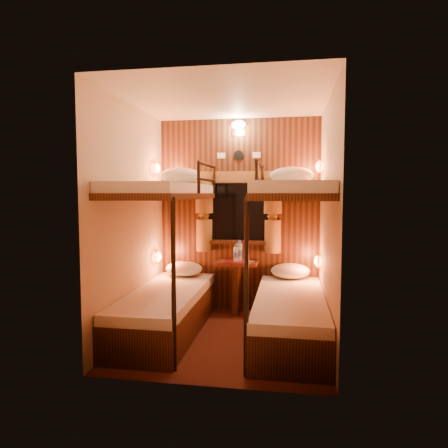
% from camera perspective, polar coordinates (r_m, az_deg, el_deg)
% --- Properties ---
extents(floor, '(2.10, 2.10, 0.00)m').
position_cam_1_polar(floor, '(4.26, 0.24, -15.91)').
color(floor, '#3C1B10').
rests_on(floor, ground).
extents(ceiling, '(2.10, 2.10, 0.00)m').
position_cam_1_polar(ceiling, '(4.10, 0.25, 17.39)').
color(ceiling, silver).
rests_on(ceiling, wall_back).
extents(wall_back, '(2.40, 0.00, 2.40)m').
position_cam_1_polar(wall_back, '(5.04, 2.13, 1.23)').
color(wall_back, '#C6B293').
rests_on(wall_back, floor).
extents(wall_front, '(2.40, 0.00, 2.40)m').
position_cam_1_polar(wall_front, '(2.98, -2.97, -0.99)').
color(wall_front, '#C6B293').
rests_on(wall_front, floor).
extents(wall_left, '(0.00, 2.40, 2.40)m').
position_cam_1_polar(wall_left, '(4.28, -13.10, 0.55)').
color(wall_left, '#C6B293').
rests_on(wall_left, floor).
extents(wall_right, '(0.00, 2.40, 2.40)m').
position_cam_1_polar(wall_right, '(3.97, 14.64, 0.23)').
color(wall_right, '#C6B293').
rests_on(wall_right, floor).
extents(back_panel, '(2.00, 0.03, 2.40)m').
position_cam_1_polar(back_panel, '(5.03, 2.11, 1.23)').
color(back_panel, black).
rests_on(back_panel, floor).
extents(bunk_left, '(0.72, 1.90, 1.82)m').
position_cam_1_polar(bunk_left, '(4.31, -8.23, -7.96)').
color(bunk_left, black).
rests_on(bunk_left, floor).
extents(bunk_right, '(0.72, 1.90, 1.82)m').
position_cam_1_polar(bunk_right, '(4.12, 9.43, -8.57)').
color(bunk_right, black).
rests_on(bunk_right, floor).
extents(window, '(1.00, 0.12, 0.79)m').
position_cam_1_polar(window, '(5.00, 2.07, 0.99)').
color(window, black).
rests_on(window, back_panel).
extents(curtains, '(1.10, 0.22, 1.00)m').
position_cam_1_polar(curtains, '(4.96, 2.02, 1.92)').
color(curtains, olive).
rests_on(curtains, back_panel).
extents(back_fixtures, '(0.54, 0.09, 0.48)m').
position_cam_1_polar(back_fixtures, '(5.04, 2.09, 13.15)').
color(back_fixtures, black).
rests_on(back_fixtures, back_panel).
extents(reading_lamps, '(2.00, 0.20, 1.25)m').
position_cam_1_polar(reading_lamps, '(4.69, 1.60, 1.49)').
color(reading_lamps, '#FF6126').
rests_on(reading_lamps, wall_left).
extents(table, '(0.50, 0.34, 0.66)m').
position_cam_1_polar(table, '(4.95, 1.81, -8.00)').
color(table, '#5E2A15').
rests_on(table, floor).
extents(bottle_left, '(0.06, 0.06, 0.21)m').
position_cam_1_polar(bottle_left, '(4.88, 1.70, -4.31)').
color(bottle_left, '#99BFE5').
rests_on(bottle_left, table).
extents(bottle_right, '(0.07, 0.07, 0.26)m').
position_cam_1_polar(bottle_right, '(4.91, 2.20, -4.02)').
color(bottle_right, '#99BFE5').
rests_on(bottle_right, table).
extents(sachet_a, '(0.09, 0.07, 0.01)m').
position_cam_1_polar(sachet_a, '(4.88, 3.79, -5.34)').
color(sachet_a, silver).
rests_on(sachet_a, table).
extents(sachet_b, '(0.07, 0.06, 0.00)m').
position_cam_1_polar(sachet_b, '(4.88, 2.49, -5.34)').
color(sachet_b, silver).
rests_on(sachet_b, table).
extents(pillow_lower_left, '(0.46, 0.33, 0.18)m').
position_cam_1_polar(pillow_lower_left, '(4.99, -5.73, -6.37)').
color(pillow_lower_left, silver).
rests_on(pillow_lower_left, bunk_left).
extents(pillow_lower_right, '(0.47, 0.33, 0.18)m').
position_cam_1_polar(pillow_lower_right, '(4.89, 9.45, -6.62)').
color(pillow_lower_right, silver).
rests_on(pillow_lower_right, bunk_right).
extents(pillow_upper_left, '(0.50, 0.35, 0.19)m').
position_cam_1_polar(pillow_upper_left, '(4.79, -6.24, 6.84)').
color(pillow_upper_left, silver).
rests_on(pillow_upper_left, bunk_left).
extents(pillow_upper_right, '(0.49, 0.35, 0.19)m').
position_cam_1_polar(pillow_upper_right, '(4.62, 9.63, 6.88)').
color(pillow_upper_right, silver).
rests_on(pillow_upper_right, bunk_right).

